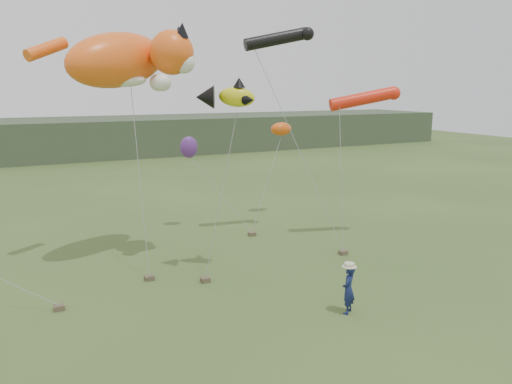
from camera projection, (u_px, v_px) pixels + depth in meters
ground at (308, 316)px, 16.29m from camera, size 120.00×120.00×0.00m
headland at (62, 139)px, 53.72m from camera, size 90.00×13.00×4.00m
festival_attendant at (348, 289)px, 16.32m from camera, size 0.71×0.68×1.65m
sandbag_anchors at (212, 267)px, 20.49m from camera, size 12.30×5.16×0.18m
cat_kite at (129, 59)px, 20.10m from camera, size 6.37×4.31×2.88m
fish_kite at (225, 96)px, 18.72m from camera, size 2.43×1.60×1.17m
tube_kites at (325, 68)px, 23.70m from camera, size 6.70×3.89×3.98m
misc_kites at (241, 137)px, 27.23m from camera, size 6.84×1.19×1.63m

